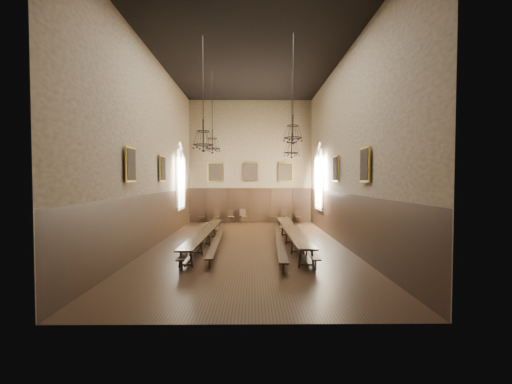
{
  "coord_description": "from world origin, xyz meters",
  "views": [
    {
      "loc": [
        0.17,
        -16.29,
        3.12
      ],
      "look_at": [
        0.34,
        1.5,
        2.5
      ],
      "focal_mm": 24.0,
      "sensor_mm": 36.0,
      "label": 1
    }
  ],
  "objects_px": {
    "bench_right_inner": "(279,240)",
    "chair_0": "(202,219)",
    "chair_1": "(217,219)",
    "chair_5": "(272,219)",
    "bench_left_outer": "(196,239)",
    "chandelier_front_left": "(203,138)",
    "chair_6": "(283,219)",
    "chair_2": "(231,219)",
    "bench_left_inner": "(218,240)",
    "chair_3": "(243,219)",
    "chandelier_back_right": "(292,147)",
    "chandelier_back_left": "(212,143)",
    "chandelier_front_right": "(293,130)",
    "bench_right_outer": "(300,239)",
    "chair_7": "(298,219)",
    "table_left": "(205,238)",
    "table_right": "(291,236)"
  },
  "relations": [
    {
      "from": "chair_1",
      "to": "chandelier_back_right",
      "type": "height_order",
      "value": "chandelier_back_right"
    },
    {
      "from": "chair_6",
      "to": "chandelier_front_left",
      "type": "height_order",
      "value": "chandelier_front_left"
    },
    {
      "from": "bench_left_outer",
      "to": "chandelier_back_right",
      "type": "height_order",
      "value": "chandelier_back_right"
    },
    {
      "from": "chair_1",
      "to": "chair_5",
      "type": "distance_m",
      "value": 4.05
    },
    {
      "from": "chandelier_back_left",
      "to": "chandelier_front_left",
      "type": "xyz_separation_m",
      "value": [
        0.17,
        -4.57,
        -0.26
      ]
    },
    {
      "from": "chair_0",
      "to": "chandelier_back_right",
      "type": "relative_size",
      "value": 0.2
    },
    {
      "from": "chandelier_back_left",
      "to": "bench_right_outer",
      "type": "bearing_deg",
      "value": -27.97
    },
    {
      "from": "chair_6",
      "to": "table_left",
      "type": "bearing_deg",
      "value": -105.78
    },
    {
      "from": "bench_left_outer",
      "to": "chair_3",
      "type": "bearing_deg",
      "value": 76.58
    },
    {
      "from": "table_left",
      "to": "chair_6",
      "type": "xyz_separation_m",
      "value": [
        4.53,
        8.73,
        -0.04
      ]
    },
    {
      "from": "chandelier_back_right",
      "to": "chair_6",
      "type": "bearing_deg",
      "value": 88.8
    },
    {
      "from": "bench_left_outer",
      "to": "chair_2",
      "type": "relative_size",
      "value": 10.71
    },
    {
      "from": "bench_right_outer",
      "to": "chair_0",
      "type": "bearing_deg",
      "value": 125.19
    },
    {
      "from": "chair_7",
      "to": "bench_right_inner",
      "type": "bearing_deg",
      "value": -121.97
    },
    {
      "from": "bench_left_inner",
      "to": "chair_2",
      "type": "bearing_deg",
      "value": 89.46
    },
    {
      "from": "chair_6",
      "to": "chandelier_back_right",
      "type": "height_order",
      "value": "chandelier_back_right"
    },
    {
      "from": "table_left",
      "to": "table_right",
      "type": "xyz_separation_m",
      "value": [
        4.15,
        0.37,
        0.04
      ]
    },
    {
      "from": "table_right",
      "to": "chair_0",
      "type": "height_order",
      "value": "chair_0"
    },
    {
      "from": "bench_left_inner",
      "to": "chair_3",
      "type": "height_order",
      "value": "chair_3"
    },
    {
      "from": "table_right",
      "to": "chair_0",
      "type": "relative_size",
      "value": 10.93
    },
    {
      "from": "chair_6",
      "to": "chandelier_front_left",
      "type": "xyz_separation_m",
      "value": [
        -4.28,
        -10.75,
        4.56
      ]
    },
    {
      "from": "bench_left_inner",
      "to": "chair_0",
      "type": "xyz_separation_m",
      "value": [
        -2.05,
        8.62,
        0.01
      ]
    },
    {
      "from": "chandelier_back_left",
      "to": "bench_right_inner",
      "type": "bearing_deg",
      "value": -37.64
    },
    {
      "from": "bench_right_inner",
      "to": "chair_0",
      "type": "height_order",
      "value": "chair_0"
    },
    {
      "from": "chair_3",
      "to": "chair_5",
      "type": "distance_m",
      "value": 2.09
    },
    {
      "from": "chair_6",
      "to": "chandelier_back_right",
      "type": "distance_m",
      "value": 7.78
    },
    {
      "from": "bench_right_outer",
      "to": "chandelier_back_right",
      "type": "relative_size",
      "value": 2.18
    },
    {
      "from": "bench_left_outer",
      "to": "chair_3",
      "type": "relative_size",
      "value": 9.99
    },
    {
      "from": "bench_left_inner",
      "to": "chandelier_front_left",
      "type": "distance_m",
      "value": 5.07
    },
    {
      "from": "chair_1",
      "to": "chair_3",
      "type": "xyz_separation_m",
      "value": [
        1.96,
        -0.0,
        0.02
      ]
    },
    {
      "from": "chair_3",
      "to": "chandelier_front_left",
      "type": "xyz_separation_m",
      "value": [
        -1.35,
        -10.7,
        4.56
      ]
    },
    {
      "from": "chair_2",
      "to": "chandelier_front_left",
      "type": "bearing_deg",
      "value": -107.2
    },
    {
      "from": "table_right",
      "to": "bench_right_outer",
      "type": "height_order",
      "value": "table_right"
    },
    {
      "from": "table_left",
      "to": "chandelier_front_left",
      "type": "xyz_separation_m",
      "value": [
        0.24,
        -2.02,
        4.51
      ]
    },
    {
      "from": "chair_7",
      "to": "chandelier_back_right",
      "type": "xyz_separation_m",
      "value": [
        -1.18,
        -6.18,
        4.61
      ]
    },
    {
      "from": "bench_left_outer",
      "to": "chandelier_front_left",
      "type": "bearing_deg",
      "value": -73.04
    },
    {
      "from": "bench_right_inner",
      "to": "chandelier_front_left",
      "type": "xyz_separation_m",
      "value": [
        -3.26,
        -1.93,
        4.57
      ]
    },
    {
      "from": "chandelier_back_left",
      "to": "chandelier_back_right",
      "type": "distance_m",
      "value": 4.33
    },
    {
      "from": "chandelier_front_right",
      "to": "chair_1",
      "type": "bearing_deg",
      "value": 111.04
    },
    {
      "from": "table_right",
      "to": "bench_right_inner",
      "type": "distance_m",
      "value": 0.8
    },
    {
      "from": "chair_6",
      "to": "bench_left_inner",
      "type": "bearing_deg",
      "value": -102.81
    },
    {
      "from": "table_right",
      "to": "chair_3",
      "type": "relative_size",
      "value": 9.98
    },
    {
      "from": "table_right",
      "to": "bench_left_inner",
      "type": "bearing_deg",
      "value": -175.4
    },
    {
      "from": "chair_5",
      "to": "chair_6",
      "type": "height_order",
      "value": "chair_6"
    },
    {
      "from": "chandelier_front_left",
      "to": "chair_3",
      "type": "bearing_deg",
      "value": 82.83
    },
    {
      "from": "chair_3",
      "to": "chair_7",
      "type": "xyz_separation_m",
      "value": [
        3.99,
        -0.05,
        -0.02
      ]
    },
    {
      "from": "bench_left_outer",
      "to": "chair_2",
      "type": "height_order",
      "value": "chair_2"
    },
    {
      "from": "chair_7",
      "to": "chandelier_front_left",
      "type": "bearing_deg",
      "value": -135.22
    },
    {
      "from": "bench_right_inner",
      "to": "chair_5",
      "type": "bearing_deg",
      "value": 88.85
    },
    {
      "from": "chair_7",
      "to": "chandelier_back_right",
      "type": "distance_m",
      "value": 7.8
    }
  ]
}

